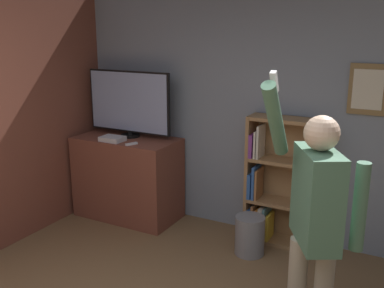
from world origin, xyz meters
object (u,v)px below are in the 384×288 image
television (129,103)px  game_console (112,139)px  bookshelf (276,187)px  waste_bin (250,235)px  person (315,214)px

television → game_console: (-0.06, -0.26, -0.37)m
television → bookshelf: (1.75, 0.12, -0.76)m
bookshelf → waste_bin: bookshelf is taller
bookshelf → game_console: bearing=-168.0°
person → television: bearing=-148.5°
bookshelf → waste_bin: (-0.12, -0.39, -0.41)m
game_console → person: 2.78m
television → bookshelf: television is taller
game_console → waste_bin: game_console is taller
bookshelf → waste_bin: bearing=-107.3°
television → waste_bin: (1.63, -0.27, -1.17)m
bookshelf → person: person is taller
television → waste_bin: bearing=-9.5°
bookshelf → person: (0.74, -1.51, 0.43)m
person → waste_bin: bearing=-171.8°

